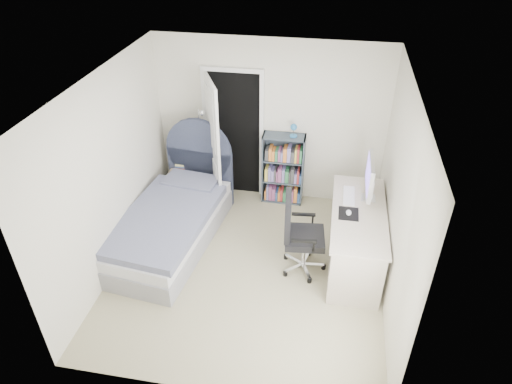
% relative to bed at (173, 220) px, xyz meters
% --- Properties ---
extents(room_shell, '(3.50, 3.70, 2.60)m').
position_rel_bed_xyz_m(room_shell, '(1.14, -0.43, 0.93)').
color(room_shell, gray).
rests_on(room_shell, ground).
extents(door, '(0.92, 0.76, 2.06)m').
position_rel_bed_xyz_m(door, '(0.44, 1.11, 0.72)').
color(door, black).
rests_on(door, ground).
extents(bed, '(1.31, 2.37, 1.39)m').
position_rel_bed_xyz_m(bed, '(0.00, 0.00, 0.00)').
color(bed, gray).
rests_on(bed, ground).
extents(nightstand, '(0.40, 0.40, 0.59)m').
position_rel_bed_xyz_m(nightstand, '(-0.17, 1.11, 0.08)').
color(nightstand, '#D3AF82').
rests_on(nightstand, ground).
extents(floor_lamp, '(0.22, 0.22, 1.54)m').
position_rel_bed_xyz_m(floor_lamp, '(0.17, 1.05, 0.31)').
color(floor_lamp, silver).
rests_on(floor_lamp, ground).
extents(bookcase, '(0.63, 0.27, 1.34)m').
position_rel_bed_xyz_m(bookcase, '(1.38, 1.22, 0.20)').
color(bookcase, '#3D4954').
rests_on(bookcase, ground).
extents(desk, '(0.67, 1.67, 1.37)m').
position_rel_bed_xyz_m(desk, '(2.49, -0.05, 0.13)').
color(desk, beige).
rests_on(desk, ground).
extents(office_chair, '(0.58, 0.60, 1.11)m').
position_rel_bed_xyz_m(office_chair, '(1.75, -0.30, 0.30)').
color(office_chair, silver).
rests_on(office_chair, ground).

